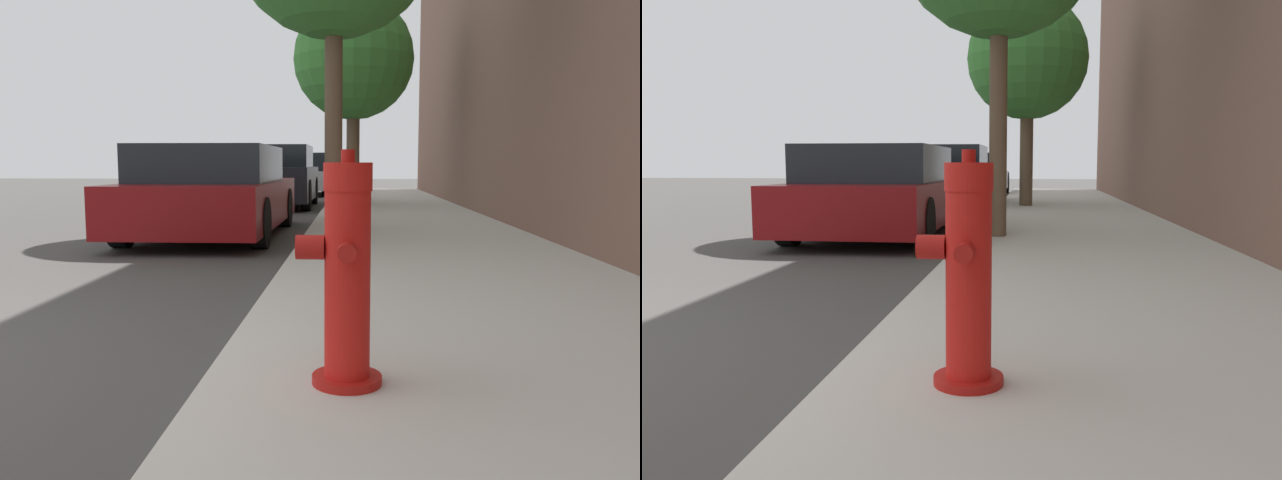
{
  "view_description": "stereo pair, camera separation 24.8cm",
  "coord_description": "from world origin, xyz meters",
  "views": [
    {
      "loc": [
        2.61,
        -2.43,
        0.99
      ],
      "look_at": [
        2.42,
        1.21,
        0.55
      ],
      "focal_mm": 35.0,
      "sensor_mm": 36.0,
      "label": 1
    },
    {
      "loc": [
        2.86,
        -2.41,
        0.99
      ],
      "look_at": [
        2.42,
        1.21,
        0.55
      ],
      "focal_mm": 35.0,
      "sensor_mm": 36.0,
      "label": 2
    }
  ],
  "objects": [
    {
      "name": "fire_hydrant",
      "position": [
        2.58,
        0.01,
        0.55
      ],
      "size": [
        0.35,
        0.37,
        0.94
      ],
      "color": "#A91511",
      "rests_on": "sidewalk_slab"
    },
    {
      "name": "parked_car_near",
      "position": [
        0.68,
        6.1,
        0.61
      ],
      "size": [
        1.87,
        4.26,
        1.24
      ],
      "color": "maroon",
      "rests_on": "ground_plane"
    },
    {
      "name": "street_tree_far",
      "position": [
        2.59,
        11.03,
        3.18
      ],
      "size": [
        2.54,
        2.54,
        4.36
      ],
      "color": "brown",
      "rests_on": "sidewalk_slab"
    },
    {
      "name": "parked_car_mid",
      "position": [
        0.81,
        12.01,
        0.69
      ],
      "size": [
        1.78,
        3.88,
        1.41
      ],
      "color": "black",
      "rests_on": "ground_plane"
    },
    {
      "name": "parked_car_far",
      "position": [
        0.9,
        18.0,
        0.66
      ],
      "size": [
        1.86,
        3.94,
        1.35
      ],
      "color": "#B7B7BC",
      "rests_on": "ground_plane"
    },
    {
      "name": "sidewalk_slab",
      "position": [
        3.43,
        0.0,
        0.06
      ],
      "size": [
        2.89,
        40.0,
        0.11
      ],
      "color": "beige",
      "rests_on": "ground_plane"
    }
  ]
}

